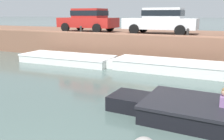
% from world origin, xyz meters
% --- Properties ---
extents(ground_plane, '(400.00, 400.00, 0.00)m').
position_xyz_m(ground_plane, '(0.00, 5.78, 0.00)').
color(ground_plane, '#4C605B').
extents(far_quay_wall, '(60.00, 6.00, 1.56)m').
position_xyz_m(far_quay_wall, '(0.00, 14.56, 0.78)').
color(far_quay_wall, brown).
rests_on(far_quay_wall, ground).
extents(far_wall_coping, '(60.00, 0.24, 0.08)m').
position_xyz_m(far_wall_coping, '(0.00, 11.68, 1.60)').
color(far_wall_coping, '#9F6C52').
rests_on(far_wall_coping, far_quay_wall).
extents(boat_moored_west_white, '(6.54, 2.01, 0.47)m').
position_xyz_m(boat_moored_west_white, '(-4.92, 9.78, 0.23)').
color(boat_moored_west_white, white).
rests_on(boat_moored_west_white, ground).
extents(boat_moored_central_white, '(6.25, 1.87, 0.55)m').
position_xyz_m(boat_moored_central_white, '(0.82, 9.89, 0.28)').
color(boat_moored_central_white, white).
rests_on(boat_moored_central_white, ground).
extents(car_leftmost_red, '(4.05, 2.08, 1.54)m').
position_xyz_m(car_leftmost_red, '(-5.56, 12.99, 2.41)').
color(car_leftmost_red, '#B2231E').
rests_on(car_leftmost_red, far_quay_wall).
extents(car_left_inner_white, '(4.30, 2.00, 1.54)m').
position_xyz_m(car_left_inner_white, '(-0.57, 13.00, 2.41)').
color(car_left_inner_white, white).
rests_on(car_left_inner_white, far_quay_wall).
extents(mooring_bollard_west, '(0.15, 0.15, 0.45)m').
position_xyz_m(mooring_bollard_west, '(-5.45, 11.81, 1.80)').
color(mooring_bollard_west, '#2D2B28').
rests_on(mooring_bollard_west, far_quay_wall).
extents(mooring_bollard_mid, '(0.15, 0.15, 0.45)m').
position_xyz_m(mooring_bollard_mid, '(1.15, 11.81, 1.80)').
color(mooring_bollard_mid, '#2D2B28').
rests_on(mooring_bollard_mid, far_quay_wall).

